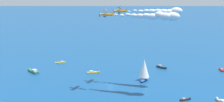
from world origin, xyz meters
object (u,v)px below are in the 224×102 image
Objects in this scene: motorboat_far_port at (221,101)px; motorboat_inshore at (186,99)px; sailboat_outer_ring_a at (144,70)px; motorboat_trailing at (94,72)px; motorboat_outer_ring_b at (162,67)px; motorboat_outer_ring_c at (33,71)px; motorboat_far_stbd at (221,70)px; wingwalker_lead at (106,10)px; biplane_wingman at (120,11)px; biplane_lead at (106,14)px; motorboat_ahead at (60,63)px; wingwalker_wingman at (120,6)px.

motorboat_inshore is (4.71, 14.04, -0.16)m from motorboat_far_port.
motorboat_trailing is at bearing 55.86° from sailboat_outer_ring_a.
sailboat_outer_ring_a is at bearing 144.11° from motorboat_outer_ring_b.
motorboat_outer_ring_c reaches higher than motorboat_outer_ring_b.
motorboat_far_stbd is 60.88m from motorboat_inshore.
motorboat_outer_ring_b is at bearing 7.32° from motorboat_far_port.
sailboat_outer_ring_a is 40.61m from wingwalker_lead.
sailboat_outer_ring_a is (36.85, 25.19, 5.43)m from motorboat_far_port.
motorboat_inshore is at bearing 173.67° from motorboat_outer_ring_b.
sailboat_outer_ring_a is (32.14, 11.15, 5.58)m from motorboat_inshore.
biplane_wingman is (-24.61, -48.16, 36.89)m from motorboat_outer_ring_c.
sailboat_outer_ring_a is 39.12m from biplane_lead.
motorboat_outer_ring_c reaches higher than motorboat_far_stbd.
motorboat_outer_ring_c is 6.23× the size of wingwalker_lead.
motorboat_inshore is at bearing -143.38° from motorboat_ahead.
motorboat_far_port is 44.97m from sailboat_outer_ring_a.
wingwalker_wingman is (0.16, 13.26, 33.78)m from sailboat_outer_ring_a.
motorboat_far_stbd reaches higher than motorboat_inshore.
biplane_lead is 1.00× the size of biplane_wingman.
motorboat_far_port reaches higher than motorboat_inshore.
motorboat_inshore is 56.50m from motorboat_outer_ring_b.
motorboat_outer_ring_c is at bearing 79.18° from motorboat_trailing.
motorboat_ahead is 0.94× the size of biplane_wingman.
motorboat_far_stbd is 0.86× the size of motorboat_outer_ring_b.
motorboat_outer_ring_b is 1.04× the size of biplane_lead.
wingwalker_wingman is (-13.23, 64.83, 39.27)m from motorboat_far_stbd.
motorboat_outer_ring_c reaches higher than motorboat_inshore.
motorboat_outer_ring_c is (0.37, 78.96, 0.18)m from motorboat_outer_ring_b.
motorboat_ahead is 0.72× the size of motorboat_outer_ring_c.
motorboat_far_port is at bearing -133.90° from wingwalker_wingman.
motorboat_outer_ring_b is (-21.40, -63.86, 0.06)m from motorboat_ahead.
motorboat_far_port reaches higher than motorboat_ahead.
motorboat_far_port is at bearing -133.48° from biplane_wingman.
motorboat_outer_ring_c reaches higher than motorboat_far_port.
motorboat_far_stbd is 76.94m from wingwalker_wingman.
motorboat_ahead is at bearing 45.67° from sailboat_outer_ring_a.
motorboat_inshore is at bearing -123.23° from biplane_lead.
motorboat_outer_ring_b is (60.86, 7.82, 0.03)m from motorboat_far_port.
wingwalker_wingman is at bearing -23.36° from biplane_wingman.
wingwalker_wingman reaches higher than motorboat_far_stbd.
sailboat_outer_ring_a reaches higher than motorboat_outer_ring_c.
motorboat_inshore is at bearing -123.84° from wingwalker_lead.
motorboat_ahead is at bearing 36.62° from motorboat_inshore.
motorboat_far_stbd is at bearing -107.26° from motorboat_outer_ring_b.
motorboat_outer_ring_c is at bearing 62.93° from biplane_wingman.
biplane_lead reaches higher than motorboat_far_stbd.
motorboat_outer_ring_c is (61.23, 86.78, 0.21)m from motorboat_far_port.
motorboat_far_port is 4.75× the size of wingwalker_lead.
biplane_lead is at bearing -171.84° from motorboat_trailing.
motorboat_far_stbd is 0.50× the size of sailboat_outer_ring_a.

